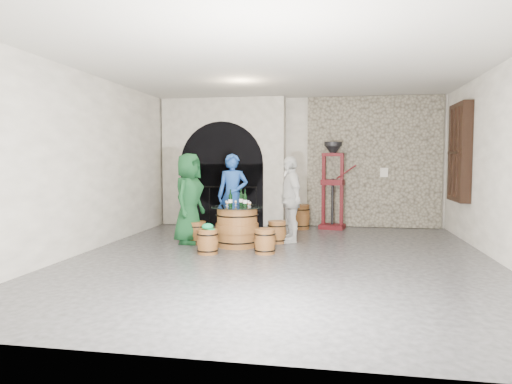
% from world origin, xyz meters
% --- Properties ---
extents(ground, '(8.00, 8.00, 0.00)m').
position_xyz_m(ground, '(0.00, 0.00, 0.00)').
color(ground, '#2A2B2D').
rests_on(ground, ground).
extents(wall_back, '(8.00, 0.00, 8.00)m').
position_xyz_m(wall_back, '(0.00, 4.00, 1.60)').
color(wall_back, silver).
rests_on(wall_back, ground).
extents(wall_front, '(8.00, 0.00, 8.00)m').
position_xyz_m(wall_front, '(0.00, -4.00, 1.60)').
color(wall_front, silver).
rests_on(wall_front, ground).
extents(wall_left, '(0.00, 8.00, 8.00)m').
position_xyz_m(wall_left, '(-3.50, 0.00, 1.60)').
color(wall_left, silver).
rests_on(wall_left, ground).
extents(wall_right, '(0.00, 8.00, 8.00)m').
position_xyz_m(wall_right, '(3.50, 0.00, 1.60)').
color(wall_right, silver).
rests_on(wall_right, ground).
extents(ceiling, '(8.00, 8.00, 0.00)m').
position_xyz_m(ceiling, '(0.00, 0.00, 3.20)').
color(ceiling, beige).
rests_on(ceiling, wall_back).
extents(stone_facing_panel, '(3.20, 0.12, 3.18)m').
position_xyz_m(stone_facing_panel, '(1.80, 3.94, 1.60)').
color(stone_facing_panel, gray).
rests_on(stone_facing_panel, ground).
extents(arched_opening, '(3.10, 0.60, 3.19)m').
position_xyz_m(arched_opening, '(-1.90, 3.74, 1.58)').
color(arched_opening, silver).
rests_on(arched_opening, ground).
extents(shuttered_window, '(0.23, 1.10, 2.00)m').
position_xyz_m(shuttered_window, '(3.38, 2.40, 1.80)').
color(shuttered_window, black).
rests_on(shuttered_window, wall_right).
extents(barrel_table, '(0.99, 0.99, 0.77)m').
position_xyz_m(barrel_table, '(-0.94, 0.91, 0.38)').
color(barrel_table, brown).
rests_on(barrel_table, ground).
extents(barrel_stool_left, '(0.39, 0.39, 0.44)m').
position_xyz_m(barrel_stool_left, '(-1.79, 1.05, 0.22)').
color(barrel_stool_left, brown).
rests_on(barrel_stool_left, ground).
extents(barrel_stool_far, '(0.39, 0.39, 0.44)m').
position_xyz_m(barrel_stool_far, '(-1.20, 1.73, 0.22)').
color(barrel_stool_far, brown).
rests_on(barrel_stool_far, ground).
extents(barrel_stool_right, '(0.39, 0.39, 0.44)m').
position_xyz_m(barrel_stool_right, '(-0.24, 1.40, 0.22)').
color(barrel_stool_right, brown).
rests_on(barrel_stool_right, ground).
extents(barrel_stool_near_right, '(0.39, 0.39, 0.44)m').
position_xyz_m(barrel_stool_near_right, '(-0.32, 0.33, 0.22)').
color(barrel_stool_near_right, brown).
rests_on(barrel_stool_near_right, ground).
extents(barrel_stool_near_left, '(0.39, 0.39, 0.44)m').
position_xyz_m(barrel_stool_near_left, '(-1.30, 0.14, 0.22)').
color(barrel_stool_near_left, brown).
rests_on(barrel_stool_near_left, ground).
extents(green_cap, '(0.25, 0.20, 0.11)m').
position_xyz_m(green_cap, '(-1.30, 0.14, 0.48)').
color(green_cap, '#0D904F').
rests_on(green_cap, barrel_stool_near_left).
extents(person_green, '(0.69, 0.94, 1.78)m').
position_xyz_m(person_green, '(-1.95, 1.08, 0.89)').
color(person_green, '#12411E').
rests_on(person_green, ground).
extents(person_blue, '(0.68, 0.48, 1.78)m').
position_xyz_m(person_blue, '(-1.25, 1.88, 0.89)').
color(person_blue, '#1A4293').
rests_on(person_blue, ground).
extents(person_white, '(0.77, 1.10, 1.73)m').
position_xyz_m(person_white, '(0.00, 1.57, 0.86)').
color(person_white, silver).
rests_on(person_white, ground).
extents(wine_bottle_left, '(0.08, 0.08, 0.32)m').
position_xyz_m(wine_bottle_left, '(-1.07, 0.91, 0.90)').
color(wine_bottle_left, black).
rests_on(wine_bottle_left, barrel_table).
extents(wine_bottle_center, '(0.08, 0.08, 0.32)m').
position_xyz_m(wine_bottle_center, '(-0.78, 0.85, 0.90)').
color(wine_bottle_center, black).
rests_on(wine_bottle_center, barrel_table).
extents(wine_bottle_right, '(0.08, 0.08, 0.32)m').
position_xyz_m(wine_bottle_right, '(-0.90, 1.07, 0.90)').
color(wine_bottle_right, black).
rests_on(wine_bottle_right, barrel_table).
extents(tasting_glass_a, '(0.05, 0.05, 0.10)m').
position_xyz_m(tasting_glass_a, '(-1.12, 0.88, 0.81)').
color(tasting_glass_a, '#A56520').
rests_on(tasting_glass_a, barrel_table).
extents(tasting_glass_b, '(0.05, 0.05, 0.10)m').
position_xyz_m(tasting_glass_b, '(-0.71, 0.88, 0.81)').
color(tasting_glass_b, '#A56520').
rests_on(tasting_glass_b, barrel_table).
extents(tasting_glass_c, '(0.05, 0.05, 0.10)m').
position_xyz_m(tasting_glass_c, '(-1.01, 1.09, 0.81)').
color(tasting_glass_c, '#A56520').
rests_on(tasting_glass_c, barrel_table).
extents(tasting_glass_d, '(0.05, 0.05, 0.10)m').
position_xyz_m(tasting_glass_d, '(-0.77, 1.15, 0.81)').
color(tasting_glass_d, '#A56520').
rests_on(tasting_glass_d, barrel_table).
extents(tasting_glass_e, '(0.05, 0.05, 0.10)m').
position_xyz_m(tasting_glass_e, '(-0.68, 0.85, 0.81)').
color(tasting_glass_e, '#A56520').
rests_on(tasting_glass_e, barrel_table).
extents(tasting_glass_f, '(0.05, 0.05, 0.10)m').
position_xyz_m(tasting_glass_f, '(-1.18, 1.04, 0.81)').
color(tasting_glass_f, '#A56520').
rests_on(tasting_glass_f, barrel_table).
extents(side_barrel, '(0.44, 0.44, 0.59)m').
position_xyz_m(side_barrel, '(0.09, 3.32, 0.29)').
color(side_barrel, brown).
rests_on(side_barrel, ground).
extents(corking_press, '(0.87, 0.57, 2.08)m').
position_xyz_m(corking_press, '(0.83, 3.49, 1.21)').
color(corking_press, '#550E14').
rests_on(corking_press, ground).
extents(control_box, '(0.18, 0.10, 0.22)m').
position_xyz_m(control_box, '(2.05, 3.86, 1.35)').
color(control_box, silver).
rests_on(control_box, wall_back).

